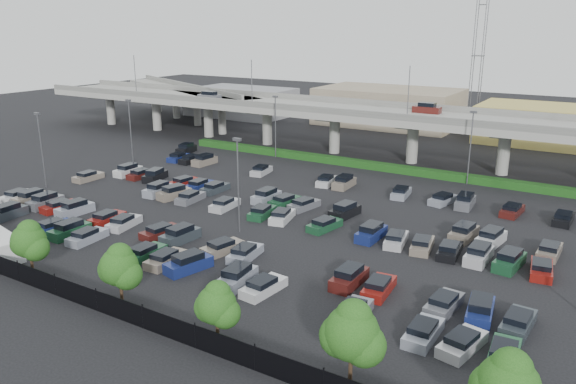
{
  "coord_description": "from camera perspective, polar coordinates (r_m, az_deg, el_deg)",
  "views": [
    {
      "loc": [
        34.35,
        -53.72,
        21.56
      ],
      "look_at": [
        0.13,
        1.81,
        2.0
      ],
      "focal_mm": 35.0,
      "sensor_mm": 36.0,
      "label": 1
    }
  ],
  "objects": [
    {
      "name": "ground",
      "position": [
        67.31,
        -0.91,
        -1.99
      ],
      "size": [
        280.0,
        280.0,
        0.0
      ],
      "primitive_type": "plane",
      "color": "black"
    },
    {
      "name": "overpass",
      "position": [
        93.59,
        9.63,
        7.49
      ],
      "size": [
        150.0,
        13.0,
        15.8
      ],
      "color": "gray",
      "rests_on": "ground"
    },
    {
      "name": "on_ramp",
      "position": [
        130.6,
        -10.23,
        9.97
      ],
      "size": [
        50.93,
        30.13,
        8.8
      ],
      "color": "gray",
      "rests_on": "ground"
    },
    {
      "name": "hedge",
      "position": [
        88.42,
        7.84,
        2.79
      ],
      "size": [
        66.0,
        1.6,
        1.1
      ],
      "primitive_type": "cube",
      "color": "#124014",
      "rests_on": "ground"
    },
    {
      "name": "fence",
      "position": [
        47.67,
        -19.67,
        -10.04
      ],
      "size": [
        70.0,
        0.1,
        2.0
      ],
      "color": "black",
      "rests_on": "ground"
    },
    {
      "name": "tree_row",
      "position": [
        46.88,
        -18.0,
        -6.81
      ],
      "size": [
        65.07,
        3.66,
        5.94
      ],
      "color": "#332316",
      "rests_on": "ground"
    },
    {
      "name": "parked_cars",
      "position": [
        63.86,
        -3.37,
        -2.48
      ],
      "size": [
        63.07,
        41.7,
        1.67
      ],
      "color": "silver",
      "rests_on": "ground"
    },
    {
      "name": "light_poles",
      "position": [
        69.43,
        -2.92,
        3.92
      ],
      "size": [
        66.9,
        48.38,
        10.3
      ],
      "color": "#535459",
      "rests_on": "ground"
    },
    {
      "name": "distant_buildings",
      "position": [
        118.95,
        20.79,
        7.0
      ],
      "size": [
        138.0,
        24.0,
        9.0
      ],
      "color": "slate",
      "rests_on": "ground"
    },
    {
      "name": "comm_tower",
      "position": [
        131.41,
        18.77,
        13.24
      ],
      "size": [
        2.4,
        2.4,
        30.0
      ],
      "color": "#535459",
      "rests_on": "ground"
    }
  ]
}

